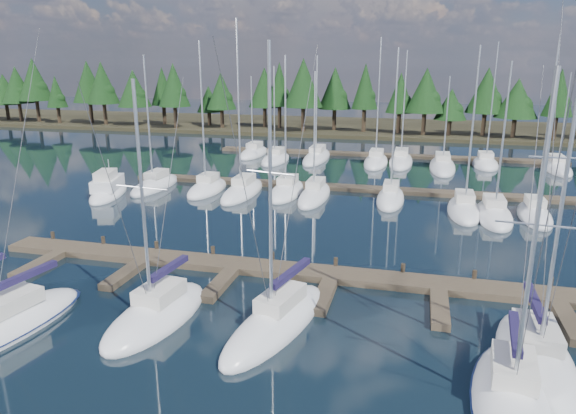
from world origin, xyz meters
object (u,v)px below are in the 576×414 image
(front_sailboat_4, at_px, (511,397))
(motor_yacht_left, at_px, (108,190))
(front_sailboat_3, at_px, (277,321))
(front_sailboat_2, at_px, (157,314))
(main_dock, at_px, (331,279))
(front_sailboat_5, at_px, (535,359))
(front_sailboat_1, at_px, (4,326))

(front_sailboat_4, relative_size, motor_yacht_left, 1.52)
(front_sailboat_3, bearing_deg, front_sailboat_2, -172.83)
(main_dock, xyz_separation_m, front_sailboat_4, (8.35, -9.26, 0.08))
(front_sailboat_5, relative_size, motor_yacht_left, 1.90)
(motor_yacht_left, bearing_deg, front_sailboat_4, -36.58)
(front_sailboat_3, distance_m, motor_yacht_left, 30.60)
(main_dock, height_order, front_sailboat_2, front_sailboat_2)
(motor_yacht_left, bearing_deg, front_sailboat_1, -67.43)
(main_dock, distance_m, motor_yacht_left, 28.40)
(front_sailboat_3, relative_size, motor_yacht_left, 1.64)
(main_dock, bearing_deg, front_sailboat_3, -105.97)
(front_sailboat_1, bearing_deg, main_dock, 33.71)
(main_dock, relative_size, front_sailboat_2, 3.54)
(front_sailboat_4, bearing_deg, front_sailboat_1, -179.64)
(front_sailboat_2, xyz_separation_m, motor_yacht_left, (-16.57, 21.46, 0.17))
(front_sailboat_4, distance_m, front_sailboat_5, 3.26)
(main_dock, relative_size, front_sailboat_1, 3.00)
(front_sailboat_1, distance_m, front_sailboat_4, 22.44)
(front_sailboat_4, bearing_deg, motor_yacht_left, 143.42)
(main_dock, xyz_separation_m, motor_yacht_left, (-24.19, 14.88, 0.25))
(front_sailboat_3, bearing_deg, front_sailboat_1, -163.94)
(main_dock, distance_m, front_sailboat_1, 16.95)
(front_sailboat_1, height_order, motor_yacht_left, front_sailboat_1)
(front_sailboat_1, relative_size, front_sailboat_2, 1.18)
(front_sailboat_4, height_order, front_sailboat_5, front_sailboat_5)
(front_sailboat_2, height_order, front_sailboat_5, front_sailboat_5)
(front_sailboat_1, xyz_separation_m, front_sailboat_5, (23.84, 3.09, 0.02))
(main_dock, relative_size, front_sailboat_4, 3.38)
(front_sailboat_2, bearing_deg, front_sailboat_3, 7.17)
(front_sailboat_1, bearing_deg, front_sailboat_5, 7.38)
(front_sailboat_5, distance_m, motor_yacht_left, 40.01)
(front_sailboat_3, height_order, front_sailboat_5, front_sailboat_5)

